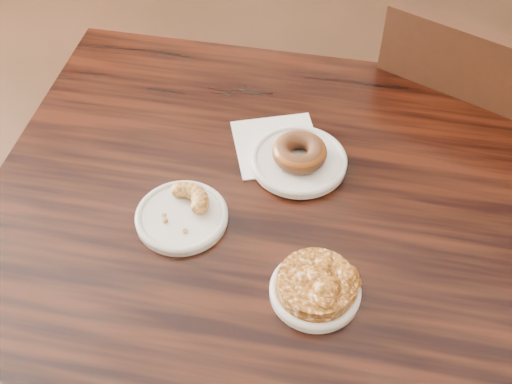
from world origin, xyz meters
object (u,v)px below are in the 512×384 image
at_px(chair_far, 461,151).
at_px(glazed_donut, 299,152).
at_px(apple_fritter, 316,282).
at_px(cruller_fragment, 181,210).
at_px(cafe_table, 258,336).

xyz_separation_m(chair_far, glazed_donut, (-0.25, -0.49, 0.33)).
height_order(chair_far, apple_fritter, chair_far).
bearing_deg(apple_fritter, cruller_fragment, 171.27).
bearing_deg(cruller_fragment, apple_fritter, -8.73).
relative_size(cafe_table, cruller_fragment, 9.75).
bearing_deg(apple_fritter, cafe_table, 149.09).
relative_size(cafe_table, glazed_donut, 9.90).
bearing_deg(chair_far, cafe_table, 76.91).
bearing_deg(cruller_fragment, cafe_table, 17.57).
distance_m(cafe_table, apple_fritter, 0.44).
bearing_deg(cafe_table, chair_far, 54.23).
distance_m(chair_far, apple_fritter, 0.81).
bearing_deg(chair_far, apple_fritter, 88.79).
xyz_separation_m(glazed_donut, apple_fritter, (0.13, -0.24, -0.00)).
height_order(cafe_table, apple_fritter, apple_fritter).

